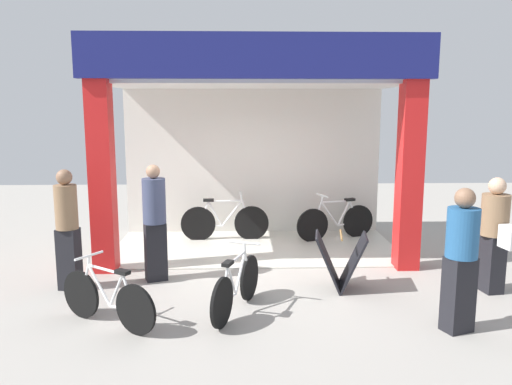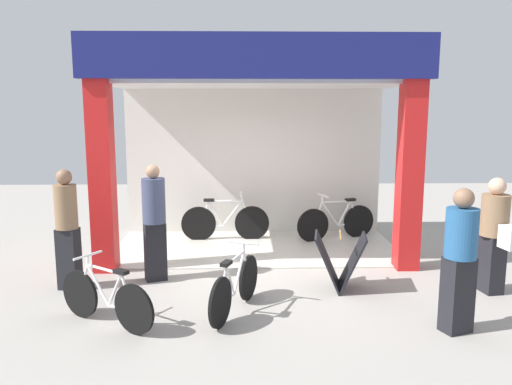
{
  "view_description": "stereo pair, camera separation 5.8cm",
  "coord_description": "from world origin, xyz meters",
  "px_view_note": "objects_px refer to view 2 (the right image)",
  "views": [
    {
      "loc": [
        -0.27,
        -7.94,
        2.6
      ],
      "look_at": [
        0.0,
        0.63,
        1.15
      ],
      "focal_mm": 35.87,
      "sensor_mm": 36.0,
      "label": 1
    },
    {
      "loc": [
        -0.21,
        -7.94,
        2.6
      ],
      "look_at": [
        0.0,
        0.63,
        1.15
      ],
      "focal_mm": 35.87,
      "sensor_mm": 36.0,
      "label": 2
    }
  ],
  "objects_px": {
    "bicycle_inside_1": "(336,222)",
    "pedestrian_0": "(460,258)",
    "sandwich_board_sign": "(340,262)",
    "pedestrian_3": "(67,228)",
    "pedestrian_1": "(154,221)",
    "bicycle_parked_1": "(106,299)",
    "bicycle_inside_0": "(225,221)",
    "pedestrian_2": "(495,233)",
    "bicycle_parked_0": "(235,287)"
  },
  "relations": [
    {
      "from": "sandwich_board_sign",
      "to": "pedestrian_1",
      "type": "height_order",
      "value": "pedestrian_1"
    },
    {
      "from": "bicycle_parked_0",
      "to": "pedestrian_0",
      "type": "relative_size",
      "value": 0.87
    },
    {
      "from": "pedestrian_1",
      "to": "bicycle_inside_0",
      "type": "bearing_deg",
      "value": 67.04
    },
    {
      "from": "bicycle_inside_0",
      "to": "bicycle_inside_1",
      "type": "relative_size",
      "value": 1.08
    },
    {
      "from": "bicycle_parked_0",
      "to": "sandwich_board_sign",
      "type": "xyz_separation_m",
      "value": [
        1.48,
        0.82,
        0.06
      ]
    },
    {
      "from": "pedestrian_1",
      "to": "pedestrian_3",
      "type": "bearing_deg",
      "value": -163.67
    },
    {
      "from": "bicycle_inside_1",
      "to": "pedestrian_0",
      "type": "height_order",
      "value": "pedestrian_0"
    },
    {
      "from": "sandwich_board_sign",
      "to": "pedestrian_0",
      "type": "distance_m",
      "value": 1.87
    },
    {
      "from": "bicycle_inside_1",
      "to": "pedestrian_0",
      "type": "relative_size",
      "value": 0.94
    },
    {
      "from": "bicycle_parked_0",
      "to": "pedestrian_3",
      "type": "xyz_separation_m",
      "value": [
        -2.4,
        0.95,
        0.55
      ]
    },
    {
      "from": "pedestrian_0",
      "to": "bicycle_inside_0",
      "type": "bearing_deg",
      "value": 124.11
    },
    {
      "from": "bicycle_inside_0",
      "to": "bicycle_parked_0",
      "type": "bearing_deg",
      "value": -85.91
    },
    {
      "from": "sandwich_board_sign",
      "to": "pedestrian_1",
      "type": "xyz_separation_m",
      "value": [
        -2.71,
        0.47,
        0.51
      ]
    },
    {
      "from": "bicycle_parked_1",
      "to": "pedestrian_1",
      "type": "xyz_separation_m",
      "value": [
        0.31,
        1.64,
        0.57
      ]
    },
    {
      "from": "bicycle_parked_0",
      "to": "pedestrian_1",
      "type": "relative_size",
      "value": 0.84
    },
    {
      "from": "bicycle_inside_0",
      "to": "pedestrian_2",
      "type": "distance_m",
      "value": 4.87
    },
    {
      "from": "bicycle_parked_0",
      "to": "bicycle_parked_1",
      "type": "height_order",
      "value": "bicycle_parked_0"
    },
    {
      "from": "sandwich_board_sign",
      "to": "pedestrian_3",
      "type": "height_order",
      "value": "pedestrian_3"
    },
    {
      "from": "pedestrian_1",
      "to": "pedestrian_0",
      "type": "bearing_deg",
      "value": -26.57
    },
    {
      "from": "pedestrian_2",
      "to": "sandwich_board_sign",
      "type": "bearing_deg",
      "value": 174.76
    },
    {
      "from": "bicycle_inside_1",
      "to": "bicycle_parked_0",
      "type": "distance_m",
      "value": 4.05
    },
    {
      "from": "bicycle_parked_1",
      "to": "pedestrian_0",
      "type": "distance_m",
      "value": 4.16
    },
    {
      "from": "bicycle_parked_0",
      "to": "bicycle_inside_1",
      "type": "bearing_deg",
      "value": 61.53
    },
    {
      "from": "bicycle_parked_1",
      "to": "pedestrian_0",
      "type": "bearing_deg",
      "value": -3.64
    },
    {
      "from": "bicycle_inside_1",
      "to": "bicycle_parked_0",
      "type": "bearing_deg",
      "value": -118.47
    },
    {
      "from": "bicycle_parked_1",
      "to": "pedestrian_3",
      "type": "distance_m",
      "value": 1.65
    },
    {
      "from": "sandwich_board_sign",
      "to": "pedestrian_3",
      "type": "bearing_deg",
      "value": 178.16
    },
    {
      "from": "bicycle_parked_1",
      "to": "pedestrian_3",
      "type": "relative_size",
      "value": 0.75
    },
    {
      "from": "bicycle_parked_1",
      "to": "sandwich_board_sign",
      "type": "bearing_deg",
      "value": 21.23
    },
    {
      "from": "pedestrian_3",
      "to": "bicycle_parked_0",
      "type": "bearing_deg",
      "value": -21.53
    },
    {
      "from": "sandwich_board_sign",
      "to": "pedestrian_0",
      "type": "xyz_separation_m",
      "value": [
        1.1,
        -1.43,
        0.48
      ]
    },
    {
      "from": "pedestrian_3",
      "to": "bicycle_inside_1",
      "type": "bearing_deg",
      "value": 31.11
    },
    {
      "from": "bicycle_parked_1",
      "to": "pedestrian_0",
      "type": "xyz_separation_m",
      "value": [
        4.11,
        -0.26,
        0.55
      ]
    },
    {
      "from": "bicycle_parked_0",
      "to": "pedestrian_2",
      "type": "distance_m",
      "value": 3.69
    },
    {
      "from": "bicycle_parked_1",
      "to": "pedestrian_2",
      "type": "xyz_separation_m",
      "value": [
        5.13,
        0.98,
        0.52
      ]
    },
    {
      "from": "bicycle_inside_1",
      "to": "pedestrian_2",
      "type": "relative_size",
      "value": 0.98
    },
    {
      "from": "bicycle_inside_0",
      "to": "pedestrian_3",
      "type": "xyz_separation_m",
      "value": [
        -2.14,
        -2.63,
        0.51
      ]
    },
    {
      "from": "bicycle_inside_1",
      "to": "sandwich_board_sign",
      "type": "relative_size",
      "value": 1.95
    },
    {
      "from": "bicycle_inside_0",
      "to": "sandwich_board_sign",
      "type": "relative_size",
      "value": 2.1
    },
    {
      "from": "bicycle_inside_0",
      "to": "bicycle_parked_0",
      "type": "distance_m",
      "value": 3.58
    },
    {
      "from": "bicycle_inside_0",
      "to": "bicycle_inside_1",
      "type": "height_order",
      "value": "bicycle_inside_0"
    },
    {
      "from": "sandwich_board_sign",
      "to": "pedestrian_2",
      "type": "bearing_deg",
      "value": -5.24
    },
    {
      "from": "sandwich_board_sign",
      "to": "pedestrian_2",
      "type": "height_order",
      "value": "pedestrian_2"
    },
    {
      "from": "bicycle_parked_1",
      "to": "pedestrian_1",
      "type": "bearing_deg",
      "value": 79.33
    },
    {
      "from": "pedestrian_2",
      "to": "pedestrian_3",
      "type": "xyz_separation_m",
      "value": [
        -6.0,
        0.32,
        0.03
      ]
    },
    {
      "from": "pedestrian_0",
      "to": "pedestrian_1",
      "type": "distance_m",
      "value": 4.25
    },
    {
      "from": "sandwich_board_sign",
      "to": "pedestrian_3",
      "type": "relative_size",
      "value": 0.47
    },
    {
      "from": "bicycle_inside_1",
      "to": "pedestrian_2",
      "type": "distance_m",
      "value": 3.41
    },
    {
      "from": "pedestrian_2",
      "to": "bicycle_inside_0",
      "type": "bearing_deg",
      "value": 142.59
    },
    {
      "from": "bicycle_inside_1",
      "to": "pedestrian_3",
      "type": "height_order",
      "value": "pedestrian_3"
    }
  ]
}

